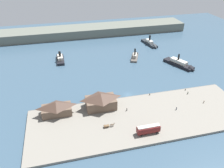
{
  "coord_description": "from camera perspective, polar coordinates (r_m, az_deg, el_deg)",
  "views": [
    {
      "loc": [
        -34.82,
        -102.05,
        72.44
      ],
      "look_at": [
        -7.01,
        10.63,
        2.0
      ],
      "focal_mm": 35.83,
      "sensor_mm": 36.0,
      "label": 1
    }
  ],
  "objects": [
    {
      "name": "mooring_post_east",
      "position": [
        138.0,
        18.23,
        -1.36
      ],
      "size": [
        0.44,
        0.44,
        0.9
      ],
      "primitive_type": "cylinder",
      "color": "black",
      "rests_on": "quay_promenade"
    },
    {
      "name": "seawall_edge",
      "position": [
        126.81,
        4.63,
        -3.43
      ],
      "size": [
        110.0,
        0.8,
        1.0
      ],
      "primitive_type": "cube",
      "color": "#666159",
      "rests_on": "ground"
    },
    {
      "name": "ferry_outer_harbor",
      "position": [
        167.61,
        17.35,
        4.73
      ],
      "size": [
        16.06,
        25.11,
        10.22
      ],
      "color": "black",
      "rests_on": "ground"
    },
    {
      "name": "ferry_departing_north",
      "position": [
        175.04,
        -13.08,
        6.49
      ],
      "size": [
        5.28,
        19.05,
        10.21
      ],
      "color": "black",
      "rests_on": "ground"
    },
    {
      "name": "pedestrian_near_cart",
      "position": [
        130.35,
        22.42,
        -4.19
      ],
      "size": [
        0.41,
        0.41,
        1.64
      ],
      "color": "#6B5B4C",
      "rests_on": "quay_promenade"
    },
    {
      "name": "pedestrian_near_west_shed",
      "position": [
        115.32,
        3.81,
        -6.49
      ],
      "size": [
        0.42,
        0.42,
        1.71
      ],
      "color": "#232328",
      "rests_on": "quay_promenade"
    },
    {
      "name": "street_tram",
      "position": [
        102.82,
        9.28,
        -11.25
      ],
      "size": [
        10.6,
        2.9,
        4.19
      ],
      "color": "maroon",
      "rests_on": "quay_promenade"
    },
    {
      "name": "pedestrian_near_east_shed",
      "position": [
        120.35,
        16.13,
        -6.02
      ],
      "size": [
        0.43,
        0.43,
        1.74
      ],
      "color": "#33384C",
      "rests_on": "quay_promenade"
    },
    {
      "name": "mooring_post_west",
      "position": [
        128.66,
        9.61,
        -2.63
      ],
      "size": [
        0.44,
        0.44,
        0.9
      ],
      "primitive_type": "cylinder",
      "color": "black",
      "rests_on": "quay_promenade"
    },
    {
      "name": "ferry_near_quay",
      "position": [
        200.74,
        9.83,
        10.08
      ],
      "size": [
        8.27,
        22.81,
        9.73
      ],
      "color": "#23282D",
      "rests_on": "ground"
    },
    {
      "name": "quay_promenade",
      "position": [
        113.06,
        7.51,
        -8.53
      ],
      "size": [
        110.0,
        36.0,
        1.2
      ],
      "primitive_type": "cube",
      "color": "gray",
      "rests_on": "ground"
    },
    {
      "name": "horse_cart",
      "position": [
        105.57,
        -0.79,
        -10.5
      ],
      "size": [
        5.43,
        1.31,
        1.87
      ],
      "color": "brown",
      "rests_on": "quay_promenade"
    },
    {
      "name": "ferry_shed_central_terminal",
      "position": [
        114.67,
        -13.98,
        -5.93
      ],
      "size": [
        14.72,
        8.14,
        7.26
      ],
      "color": "brown",
      "rests_on": "quay_promenade"
    },
    {
      "name": "ground_plane",
      "position": [
        129.91,
        4.13,
        -2.73
      ],
      "size": [
        320.0,
        320.0,
        0.0
      ],
      "primitive_type": "plane",
      "color": "#385166"
    },
    {
      "name": "pedestrian_by_tram",
      "position": [
        134.85,
        18.8,
        -2.12
      ],
      "size": [
        0.43,
        0.43,
        1.73
      ],
      "color": "#3D4C42",
      "rests_on": "quay_promenade"
    },
    {
      "name": "far_headland",
      "position": [
        225.53,
        -4.45,
        13.5
      ],
      "size": [
        180.0,
        24.0,
        8.0
      ],
      "primitive_type": "cube",
      "color": "#60665B",
      "rests_on": "ground"
    },
    {
      "name": "ferry_approaching_east",
      "position": [
        175.95,
        5.88,
        7.19
      ],
      "size": [
        11.17,
        17.94,
        9.68
      ],
      "color": "#514C47",
      "rests_on": "ground"
    },
    {
      "name": "ferry_shed_customs_shed",
      "position": [
        115.54,
        -2.88,
        -4.21
      ],
      "size": [
        15.63,
        9.98,
        8.42
      ],
      "color": "brown",
      "rests_on": "quay_promenade"
    }
  ]
}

